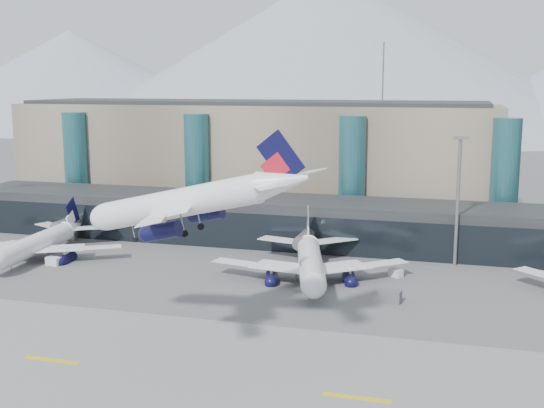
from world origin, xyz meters
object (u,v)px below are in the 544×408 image
Objects in this scene: veh_a at (54,261)px; veh_g at (396,273)px; hero_jet at (201,193)px; jet_parked_left at (44,235)px; lightmast_mid at (458,194)px; jet_parked_mid at (310,252)px; veh_c at (390,296)px.

veh_a reaches higher than veh_g.
jet_parked_left is (-50.20, 37.56, -16.94)m from hero_jet.
jet_parked_left is at bearing 144.28° from veh_a.
hero_jet is at bearing -121.58° from lightmast_mid.
veh_a is (-44.21, 31.59, -20.54)m from hero_jet.
jet_parked_mid is 51.30m from veh_a.
veh_g is (72.32, 4.14, -3.67)m from jet_parked_left.
lightmast_mid is 31.58m from veh_c.
hero_jet is 11.85× the size of veh_a.
hero_jet is 58.09m from veh_a.
hero_jet is at bearing -26.35° from veh_a.
jet_parked_mid reaches higher than jet_parked_left.
veh_c is (22.65, 26.30, -20.34)m from hero_jet.
lightmast_mid is 31.83m from jet_parked_mid.
jet_parked_mid is (-26.05, -15.49, -9.73)m from lightmast_mid.
veh_c reaches higher than veh_a.
hero_jet reaches higher than lightmast_mid.
veh_a is at bearing 82.28° from jet_parked_mid.
veh_c reaches higher than veh_g.
hero_jet is 0.89× the size of jet_parked_mid.
jet_parked_left is at bearing -169.38° from lightmast_mid.
veh_c is at bearing -52.45° from veh_g.
veh_c is 1.41× the size of veh_g.
hero_jet is 0.95× the size of jet_parked_left.
veh_a is 67.07m from veh_c.
jet_parked_left is 56.79m from jet_parked_mid.
hero_jet is at bearing -121.34° from veh_c.
lightmast_mid reaches higher than veh_a.
hero_jet is 41.66m from jet_parked_mid.
veh_c is (16.07, -11.31, -3.67)m from jet_parked_mid.
veh_g is (22.12, 41.71, -20.61)m from hero_jet.
lightmast_mid is at bearing 78.97° from veh_c.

